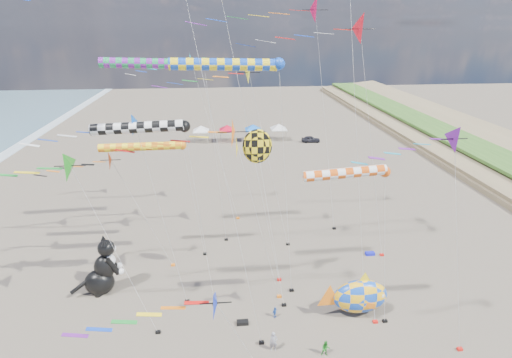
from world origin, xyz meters
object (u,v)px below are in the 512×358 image
object	(u,v)px
child_green	(326,349)
person_adult	(274,342)
cat_inflatable	(100,266)
parked_car	(311,139)
child_blue	(275,312)
fish_inflatable	(360,296)

from	to	relation	value
child_green	person_adult	bearing A→B (deg)	179.60
cat_inflatable	parked_car	size ratio (longest dim) A/B	1.42
child_green	child_blue	bearing A→B (deg)	137.67
fish_inflatable	person_adult	bearing A→B (deg)	-157.36
cat_inflatable	fish_inflatable	size ratio (longest dim) A/B	0.89
cat_inflatable	child_blue	xyz separation A→B (m)	(14.14, -4.68, -2.06)
fish_inflatable	child_green	xyz separation A→B (m)	(-3.62, -3.78, -1.19)
cat_inflatable	child_green	world-z (taller)	cat_inflatable
fish_inflatable	child_blue	size ratio (longest dim) A/B	5.98
fish_inflatable	child_blue	bearing A→B (deg)	176.58
cat_inflatable	child_green	distance (m)	19.33
fish_inflatable	parked_car	world-z (taller)	fish_inflatable
parked_car	fish_inflatable	bearing A→B (deg)	176.75
child_blue	fish_inflatable	bearing A→B (deg)	-44.22
parked_car	child_green	bearing A→B (deg)	173.52
cat_inflatable	parked_car	xyz separation A→B (m)	(28.02, 43.40, -1.92)
cat_inflatable	fish_inflatable	world-z (taller)	cat_inflatable
person_adult	child_green	xyz separation A→B (m)	(3.52, -0.81, -0.17)
cat_inflatable	parked_car	world-z (taller)	cat_inflatable
child_green	child_blue	xyz separation A→B (m)	(-2.94, 4.17, -0.13)
person_adult	parked_car	size ratio (longest dim) A/B	0.43
person_adult	child_green	size ratio (longest dim) A/B	1.28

